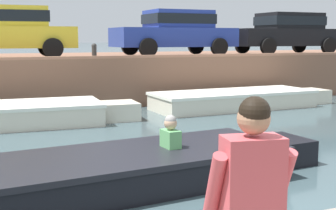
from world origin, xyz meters
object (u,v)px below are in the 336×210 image
Objects in this scene: boat_moored_west_cream at (4,115)px; car_left_inner_yellow at (10,30)px; car_right_inner_black at (287,31)px; boat_moored_central_cream at (240,99)px; person_seated_left at (249,191)px; mooring_bollard_mid at (94,50)px; car_centre_blue at (176,31)px; motorboat_passing at (142,167)px.

boat_moored_west_cream is 1.52× the size of car_left_inner_yellow.
car_right_inner_black is (10.58, 3.40, 2.07)m from boat_moored_west_cream.
car_left_inner_yellow is 0.92× the size of car_right_inner_black.
person_seated_left is (-5.83, -9.64, 0.90)m from boat_moored_central_cream.
car_centre_blue is at bearing 22.88° from mooring_bollard_mid.
boat_moored_west_cream is 11.30m from car_right_inner_black.
mooring_bollard_mid is 0.46× the size of person_seated_left.
car_right_inner_black is (9.04, 8.86, 2.09)m from motorboat_passing.
boat_moored_central_cream is at bearing 58.84° from person_seated_left.
car_right_inner_black is (3.83, 2.99, 2.08)m from boat_moored_central_cream.
car_left_inner_yellow and car_centre_blue have the same top height.
boat_moored_west_cream is at bearing -176.58° from boat_moored_central_cream.
mooring_bollard_mid is at bearing 80.98° from person_seated_left.
car_left_inner_yellow is at bearing 96.95° from motorboat_passing.
boat_moored_central_cream is 1.03× the size of motorboat_passing.
car_right_inner_black is at bearing 44.44° from motorboat_passing.
car_left_inner_yellow reaches higher than person_seated_left.
car_right_inner_black is at bearing 52.59° from person_seated_left.
mooring_bollard_mid reaches higher than person_seated_left.
car_centre_blue is 9.56× the size of mooring_bollard_mid.
boat_moored_central_cream is (6.75, 0.40, -0.01)m from boat_moored_west_cream.
boat_moored_west_cream is 5.68m from motorboat_passing.
car_centre_blue reaches higher than boat_moored_central_cream.
car_centre_blue is (5.46, 0.00, 0.00)m from car_left_inner_yellow.
person_seated_left is (-1.79, -11.28, -0.57)m from mooring_bollard_mid.
motorboat_passing is 3.93m from person_seated_left.
motorboat_passing is 1.31× the size of car_right_inner_black.
car_left_inner_yellow is (0.46, 3.40, 2.07)m from boat_moored_west_cream.
mooring_bollard_mid reaches higher than boat_moored_central_cream.
boat_moored_west_cream is 4.00m from car_left_inner_yellow.
car_centre_blue is at bearing 68.39° from person_seated_left.
car_left_inner_yellow is 4.17× the size of person_seated_left.
car_centre_blue is 3.54m from mooring_bollard_mid.
boat_moored_west_cream is 13.72× the size of mooring_bollard_mid.
person_seated_left is at bearing -127.41° from car_right_inner_black.
car_right_inner_black is at bearing 0.01° from car_left_inner_yellow.
boat_moored_west_cream is at bearing 95.68° from person_seated_left.
car_left_inner_yellow and car_right_inner_black have the same top height.
car_left_inner_yellow is at bearing 148.98° from mooring_bollard_mid.
car_centre_blue and car_right_inner_black have the same top height.
car_left_inner_yellow reaches higher than boat_moored_west_cream.
car_left_inner_yellow is (-1.08, 8.86, 2.08)m from motorboat_passing.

